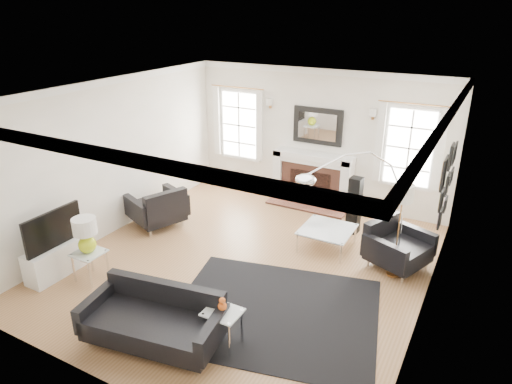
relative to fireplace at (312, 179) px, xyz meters
The scene contains 25 objects.
floor 2.84m from the fireplace, 90.00° to the right, with size 6.00×6.00×0.00m, color #93653D.
back_wall 0.88m from the fireplace, 90.00° to the left, with size 5.50×0.04×2.80m, color white.
front_wall 5.85m from the fireplace, 90.00° to the right, with size 5.50×0.04×2.80m, color white.
left_wall 4.01m from the fireplace, 134.58° to the right, with size 0.04×6.00×2.80m, color white.
right_wall 4.01m from the fireplace, 45.42° to the right, with size 0.04×6.00×2.80m, color white.
ceiling 3.59m from the fireplace, 90.00° to the right, with size 5.50×6.00×0.02m, color white.
crown_molding 3.55m from the fireplace, 90.00° to the right, with size 5.50×6.00×0.12m, color white.
fireplace is the anchor object (origin of this frame).
mantel_mirror 1.12m from the fireplace, 90.00° to the left, with size 1.05×0.07×0.75m.
window_left 2.07m from the fireplace, behind, with size 1.24×0.15×1.62m.
window_right 2.07m from the fireplace, ahead, with size 1.24×0.15×1.62m.
gallery_wall 3.26m from the fireplace, 28.83° to the right, with size 0.04×1.73×1.29m.
tv_unit 5.12m from the fireplace, 118.55° to the right, with size 0.35×1.00×1.09m.
area_rug 3.91m from the fireplace, 75.21° to the right, with size 2.77×2.31×0.01m, color black.
sofa 4.97m from the fireplace, 90.83° to the right, with size 1.85×1.07×0.57m.
armchair_left 3.22m from the fireplace, 131.63° to the right, with size 1.16×1.22×0.65m.
armchair_right 2.75m from the fireplace, 38.80° to the right, with size 1.09×1.16×0.62m.
coffee_table 1.98m from the fireplace, 60.11° to the right, with size 0.86×0.86×0.38m.
side_table_left 4.74m from the fireplace, 113.21° to the right, with size 0.43×0.43×0.47m.
nesting_table 4.68m from the fireplace, 81.29° to the right, with size 0.45×0.38×0.49m.
gourd_lamp 4.74m from the fireplace, 113.21° to the right, with size 0.36×0.36×0.57m.
orange_vase 4.68m from the fireplace, 81.29° to the right, with size 0.11×0.11×0.18m.
arc_floor_lamp 2.85m from the fireplace, 55.24° to the right, with size 1.47×1.36×2.08m.
stick_floor_lamp 3.08m from the fireplace, 42.37° to the right, with size 0.31×0.31×1.52m.
speaker_tower 1.48m from the fireplace, 36.76° to the right, with size 0.22×0.22×1.08m, color black.
Camera 1 is at (3.24, -5.65, 3.94)m, focal length 32.00 mm.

